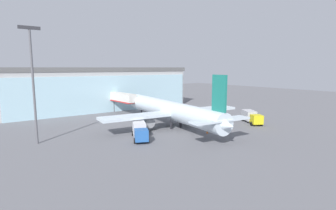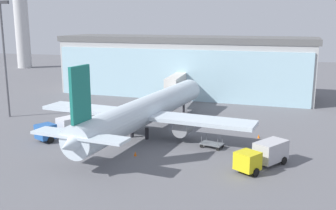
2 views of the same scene
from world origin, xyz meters
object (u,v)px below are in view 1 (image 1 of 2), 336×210
at_px(catering_truck, 140,131).
at_px(baggage_cart, 215,121).
at_px(apron_light_mast, 33,76).
at_px(safety_cone_nose, 207,132).
at_px(jet_bridge, 121,98).
at_px(safety_cone_wingtip, 212,115).
at_px(airplane, 171,110).
at_px(fuel_truck, 251,117).

xyz_separation_m(catering_truck, baggage_cart, (20.51, 1.02, -0.97)).
distance_m(apron_light_mast, baggage_cart, 37.76).
bearing_deg(apron_light_mast, safety_cone_nose, -24.58).
height_order(jet_bridge, catering_truck, jet_bridge).
distance_m(baggage_cart, safety_cone_wingtip, 8.08).
bearing_deg(jet_bridge, catering_truck, 156.54).
xyz_separation_m(apron_light_mast, safety_cone_nose, (27.29, -12.48, -10.94)).
height_order(apron_light_mast, safety_cone_wingtip, apron_light_mast).
xyz_separation_m(airplane, fuel_truck, (16.64, -8.50, -1.99)).
height_order(jet_bridge, fuel_truck, jet_bridge).
distance_m(apron_light_mast, safety_cone_nose, 31.94).
xyz_separation_m(baggage_cart, safety_cone_nose, (-8.27, -5.64, -0.23)).
relative_size(airplane, safety_cone_nose, 69.36).
xyz_separation_m(airplane, baggage_cart, (10.04, -3.42, -2.95)).
relative_size(jet_bridge, baggage_cart, 3.79).
bearing_deg(fuel_truck, airplane, -84.55).
xyz_separation_m(catering_truck, safety_cone_nose, (12.24, -4.62, -1.19)).
relative_size(jet_bridge, airplane, 0.31).
bearing_deg(catering_truck, safety_cone_nose, 95.59).
relative_size(jet_bridge, safety_cone_wingtip, 21.49).
distance_m(apron_light_mast, catering_truck, 19.58).
height_order(apron_light_mast, catering_truck, apron_light_mast).
relative_size(jet_bridge, catering_truck, 1.57).
bearing_deg(baggage_cart, safety_cone_wingtip, -117.65).
distance_m(jet_bridge, apron_light_mast, 30.78).
bearing_deg(catering_truck, airplane, 139.22).
bearing_deg(safety_cone_wingtip, catering_truck, -165.08).
bearing_deg(airplane, jet_bridge, 9.85).
bearing_deg(safety_cone_wingtip, baggage_cart, -132.91).
relative_size(apron_light_mast, baggage_cart, 6.06).
distance_m(catering_truck, safety_cone_wingtip, 26.94).
bearing_deg(jet_bridge, baggage_cart, -158.12).
bearing_deg(safety_cone_wingtip, airplane, -170.88).
xyz_separation_m(jet_bridge, airplane, (0.96, -20.65, -0.87)).
bearing_deg(safety_cone_nose, fuel_truck, 2.14).
distance_m(airplane, safety_cone_wingtip, 16.05).
bearing_deg(apron_light_mast, jet_bridge, 35.04).
xyz_separation_m(safety_cone_nose, safety_cone_wingtip, (13.77, 11.55, 0.00)).
bearing_deg(baggage_cart, fuel_truck, 157.66).
bearing_deg(fuel_truck, apron_light_mast, -73.28).
xyz_separation_m(catering_truck, fuel_truck, (27.11, -4.07, 0.00)).
height_order(airplane, safety_cone_wingtip, airplane).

